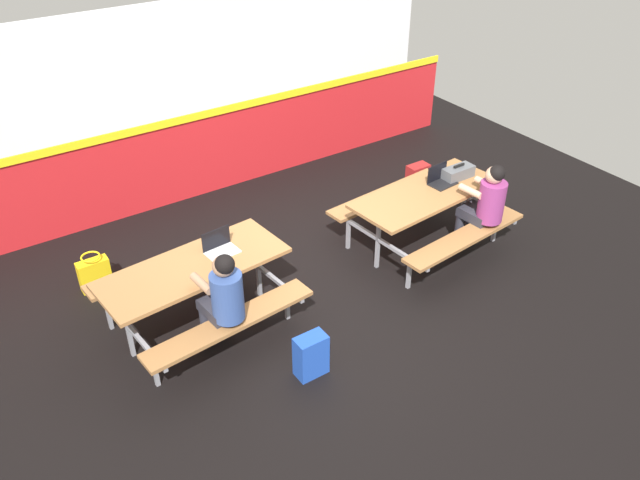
{
  "coord_description": "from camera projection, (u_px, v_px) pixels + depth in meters",
  "views": [
    {
      "loc": [
        -3.25,
        -4.67,
        4.42
      ],
      "look_at": [
        0.0,
        0.15,
        0.55
      ],
      "focal_mm": 36.03,
      "sensor_mm": 36.0,
      "label": 1
    }
  ],
  "objects": [
    {
      "name": "satchel_spare",
      "position": [
        311.0,
        355.0,
        5.97
      ],
      "size": [
        0.3,
        0.22,
        0.44
      ],
      "color": "#1E47B2",
      "rests_on": "ground"
    },
    {
      "name": "laptop_silver",
      "position": [
        220.0,
        247.0,
        6.44
      ],
      "size": [
        0.34,
        0.25,
        0.22
      ],
      "color": "silver",
      "rests_on": "picnic_table_left"
    },
    {
      "name": "picnic_table_right",
      "position": [
        425.0,
        204.0,
        7.58
      ],
      "size": [
        1.92,
        1.7,
        0.74
      ],
      "color": "#9E6B3D",
      "rests_on": "ground"
    },
    {
      "name": "accent_backdrop",
      "position": [
        208.0,
        104.0,
        8.4
      ],
      "size": [
        8.0,
        0.14,
        2.6
      ],
      "color": "red",
      "rests_on": "ground"
    },
    {
      "name": "ground_plane",
      "position": [
        327.0,
        288.0,
        7.19
      ],
      "size": [
        10.0,
        10.0,
        0.02
      ],
      "primitive_type": "cube",
      "color": "black"
    },
    {
      "name": "toolbox_grey",
      "position": [
        458.0,
        172.0,
        7.73
      ],
      "size": [
        0.4,
        0.18,
        0.18
      ],
      "color": "#595B60",
      "rests_on": "picnic_table_right"
    },
    {
      "name": "tote_bag_bright",
      "position": [
        94.0,
        274.0,
        7.07
      ],
      "size": [
        0.34,
        0.21,
        0.43
      ],
      "color": "yellow",
      "rests_on": "ground"
    },
    {
      "name": "student_nearer",
      "position": [
        223.0,
        296.0,
        5.92
      ],
      "size": [
        0.39,
        0.53,
        1.21
      ],
      "color": "#2D2D38",
      "rests_on": "ground"
    },
    {
      "name": "backpack_dark",
      "position": [
        417.0,
        180.0,
        8.83
      ],
      "size": [
        0.3,
        0.22,
        0.44
      ],
      "color": "maroon",
      "rests_on": "ground"
    },
    {
      "name": "laptop_dark",
      "position": [
        441.0,
        180.0,
        7.63
      ],
      "size": [
        0.34,
        0.25,
        0.22
      ],
      "color": "black",
      "rests_on": "picnic_table_right"
    },
    {
      "name": "student_further",
      "position": [
        485.0,
        202.0,
        7.35
      ],
      "size": [
        0.39,
        0.53,
        1.21
      ],
      "color": "#2D2D38",
      "rests_on": "ground"
    },
    {
      "name": "picnic_table_left",
      "position": [
        195.0,
        279.0,
        6.35
      ],
      "size": [
        1.92,
        1.7,
        0.74
      ],
      "color": "#9E6B3D",
      "rests_on": "ground"
    }
  ]
}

